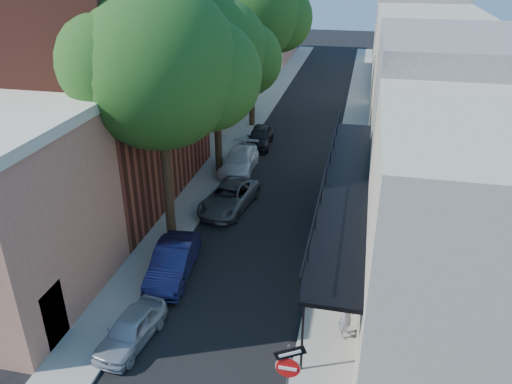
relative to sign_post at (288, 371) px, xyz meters
The scene contains 15 objects.
road_surface 29.27m from the sign_post, 96.21° to the left, with size 6.00×64.00×0.01m, color black.
sidewalk_left 29.96m from the sign_post, 103.85° to the left, with size 2.00×64.00×0.12m, color gray.
sidewalk_right 29.11m from the sign_post, 88.34° to the left, with size 2.00×64.00×0.12m, color gray.
buildings_left 30.59m from the sign_post, 114.15° to the left, with size 10.10×59.10×12.00m.
buildings_right 29.20m from the sign_post, 78.44° to the left, with size 9.80×55.00×10.00m.
sign_post is the anchor object (origin of this frame).
oak_near 12.77m from the sign_post, 125.09° to the left, with size 7.48×6.80×11.42m.
oak_mid 19.14m from the sign_post, 110.86° to the left, with size 6.60×6.00×10.20m.
oak_far 27.80m from the sign_post, 103.91° to the left, with size 7.70×7.00×11.90m.
parked_car_a 6.31m from the sign_post, 159.80° to the left, with size 1.32×3.27×1.11m, color #9CA3AC.
parked_car_b 8.52m from the sign_post, 133.19° to the left, with size 1.45×4.16×1.37m, color #161845.
parked_car_c 13.56m from the sign_post, 112.19° to the left, with size 2.09×4.53×1.26m, color #505357.
parked_car_d 18.35m from the sign_post, 108.34° to the left, with size 1.88×4.62×1.34m, color white.
parked_car_e 22.65m from the sign_post, 103.99° to the left, with size 1.58×3.92×1.33m, color black.
pedestrian 4.27m from the sign_post, 69.71° to the left, with size 0.69×0.45×1.90m, color gray.
Camera 1 is at (4.47, -8.98, 12.29)m, focal length 35.00 mm.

